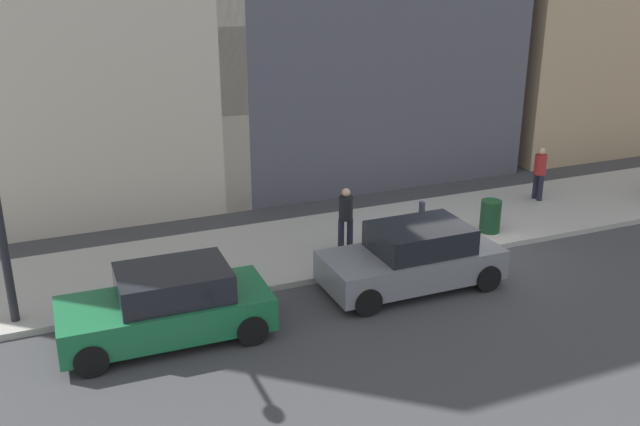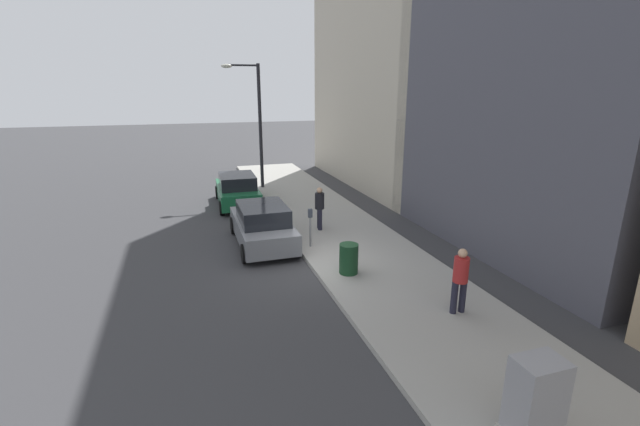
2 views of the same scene
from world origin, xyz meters
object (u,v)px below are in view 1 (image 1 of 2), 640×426
pedestrian_midblock (346,215)px  pedestrian_near_meter (540,171)px  parked_car_grey (413,258)px  parking_meter (421,221)px  parked_car_green (168,306)px  trash_bin (490,216)px

pedestrian_midblock → pedestrian_near_meter: bearing=18.7°
parked_car_grey → parking_meter: size_ratio=3.11×
parked_car_green → pedestrian_near_meter: 12.84m
parking_meter → pedestrian_near_meter: (2.14, -5.46, 0.11)m
pedestrian_near_meter → pedestrian_midblock: 7.28m
parked_car_green → parked_car_grey: bearing=-87.1°
parking_meter → parked_car_green: bearing=103.4°
parked_car_grey → pedestrian_midblock: pedestrian_midblock is taller
parked_car_green → trash_bin: bearing=-76.0°
parked_car_grey → pedestrian_near_meter: bearing=-60.9°
pedestrian_midblock → trash_bin: bearing=2.8°
parking_meter → pedestrian_midblock: size_ratio=0.81×
parking_meter → trash_bin: 2.54m
parking_meter → pedestrian_midblock: (0.88, 1.72, 0.11)m
parked_car_grey → trash_bin: (1.92, -3.53, -0.14)m
parked_car_green → pedestrian_midblock: (2.51, -5.10, 0.35)m
parked_car_green → pedestrian_midblock: bearing=-62.5°
trash_bin → pedestrian_near_meter: bearing=-60.4°
parking_meter → trash_bin: parking_meter is taller
parked_car_grey → parked_car_green: bearing=91.7°
parked_car_green → trash_bin: parked_car_green is taller
trash_bin → parking_meter: bearing=100.3°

